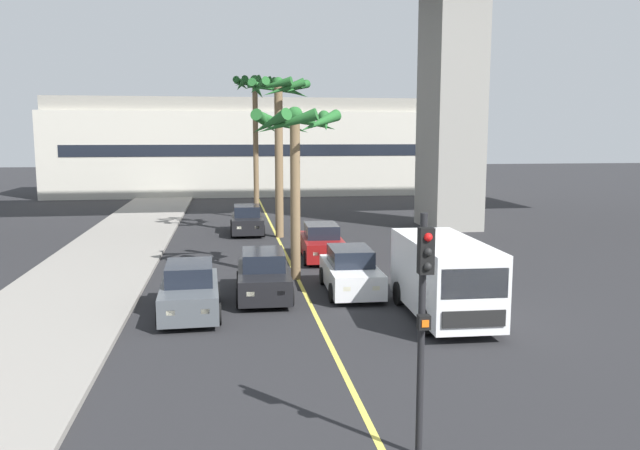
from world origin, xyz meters
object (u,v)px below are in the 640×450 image
(car_queue_second, at_px, (190,291))
(car_queue_third, at_px, (264,276))
(palm_tree_near_median, at_px, (279,108))
(traffic_light_median_near, at_px, (423,303))
(delivery_van, at_px, (444,276))
(palm_tree_mid_median, at_px, (255,99))
(car_queue_fifth, at_px, (322,243))
(palm_tree_far_median, at_px, (295,139))
(car_queue_fourth, at_px, (351,272))
(car_queue_front, at_px, (247,221))

(car_queue_second, distance_m, car_queue_third, 2.93)
(car_queue_third, relative_size, palm_tree_near_median, 0.49)
(traffic_light_median_near, bearing_deg, delivery_van, 68.25)
(car_queue_third, xyz_separation_m, delivery_van, (5.19, -3.29, 0.57))
(palm_tree_mid_median, bearing_deg, car_queue_fifth, -80.90)
(palm_tree_near_median, bearing_deg, car_queue_second, -105.41)
(traffic_light_median_near, height_order, palm_tree_mid_median, palm_tree_mid_median)
(delivery_van, bearing_deg, palm_tree_far_median, 123.67)
(palm_tree_near_median, xyz_separation_m, palm_tree_mid_median, (-0.89, 7.59, 0.86))
(car_queue_fifth, bearing_deg, car_queue_fourth, -88.80)
(palm_tree_far_median, bearing_deg, car_queue_second, -131.32)
(car_queue_third, bearing_deg, car_queue_fifth, 64.75)
(car_queue_second, height_order, palm_tree_near_median, palm_tree_near_median)
(car_queue_front, height_order, car_queue_second, same)
(car_queue_fifth, relative_size, delivery_van, 0.78)
(car_queue_front, bearing_deg, palm_tree_near_median, -41.99)
(car_queue_front, height_order, traffic_light_median_near, traffic_light_median_near)
(car_queue_third, distance_m, palm_tree_mid_median, 21.30)
(car_queue_front, relative_size, palm_tree_far_median, 0.63)
(car_queue_third, height_order, car_queue_fifth, same)
(delivery_van, height_order, palm_tree_far_median, palm_tree_far_median)
(delivery_van, bearing_deg, car_queue_third, 147.59)
(car_queue_fifth, xyz_separation_m, palm_tree_near_median, (-1.34, 6.34, 6.10))
(car_queue_fourth, height_order, palm_tree_near_median, palm_tree_near_median)
(car_queue_front, xyz_separation_m, car_queue_fifth, (3.04, -7.88, 0.00))
(car_queue_front, relative_size, palm_tree_mid_median, 0.45)
(delivery_van, bearing_deg, car_queue_fourth, 121.51)
(car_queue_fifth, bearing_deg, car_queue_front, 111.11)
(palm_tree_far_median, bearing_deg, car_queue_third, -118.67)
(palm_tree_far_median, bearing_deg, palm_tree_near_median, 88.68)
(car_queue_front, distance_m, delivery_van, 18.16)
(car_queue_fourth, bearing_deg, car_queue_second, -160.17)
(car_queue_fifth, height_order, palm_tree_far_median, palm_tree_far_median)
(car_queue_front, height_order, delivery_van, delivery_van)
(car_queue_front, relative_size, car_queue_third, 0.99)
(palm_tree_near_median, bearing_deg, palm_tree_far_median, -91.32)
(car_queue_fourth, height_order, delivery_van, delivery_van)
(car_queue_second, relative_size, delivery_van, 0.78)
(car_queue_fifth, height_order, delivery_van, delivery_van)
(car_queue_third, distance_m, palm_tree_far_median, 5.38)
(car_queue_front, height_order, car_queue_fifth, same)
(car_queue_fifth, relative_size, palm_tree_far_median, 0.64)
(car_queue_second, height_order, palm_tree_mid_median, palm_tree_mid_median)
(car_queue_second, relative_size, palm_tree_near_median, 0.49)
(delivery_van, height_order, palm_tree_mid_median, palm_tree_mid_median)
(car_queue_fifth, distance_m, delivery_van, 9.77)
(car_queue_fifth, relative_size, palm_tree_mid_median, 0.45)
(car_queue_fourth, distance_m, palm_tree_near_median, 13.84)
(car_queue_front, bearing_deg, car_queue_fifth, -68.89)
(palm_tree_mid_median, bearing_deg, car_queue_third, -91.96)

